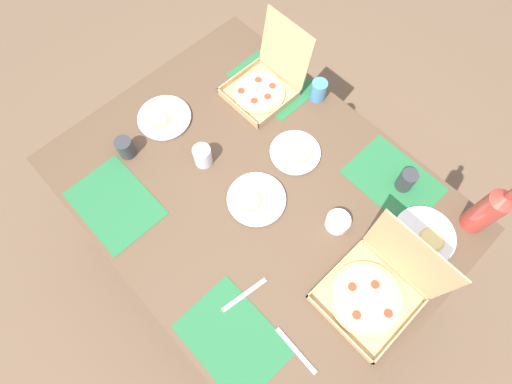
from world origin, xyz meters
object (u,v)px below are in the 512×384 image
at_px(soda_bottle, 489,210).
at_px(condiment_bowl, 338,222).
at_px(cup_clear_right, 319,90).
at_px(cup_clear_left, 407,180).
at_px(plate_middle, 425,236).
at_px(plate_near_right, 256,200).
at_px(pizza_box_center, 376,290).
at_px(cup_dark, 203,156).
at_px(plate_far_right, 296,153).
at_px(cup_spare, 125,148).
at_px(pizza_box_corner_right, 265,83).
at_px(plate_near_left, 164,118).

distance_m(soda_bottle, condiment_bowl, 0.53).
bearing_deg(cup_clear_right, cup_clear_left, -7.70).
bearing_deg(plate_middle, plate_near_right, -146.68).
bearing_deg(pizza_box_center, plate_near_right, -174.33).
distance_m(plate_middle, cup_clear_right, 0.75).
relative_size(pizza_box_center, plate_middle, 1.44).
height_order(cup_clear_left, cup_dark, cup_clear_left).
bearing_deg(cup_clear_left, cup_clear_right, 172.30).
bearing_deg(plate_far_right, soda_bottle, 21.87).
bearing_deg(cup_clear_right, pizza_box_center, -34.15).
distance_m(plate_near_right, cup_spare, 0.58).
bearing_deg(soda_bottle, plate_far_right, -158.13).
height_order(plate_middle, soda_bottle, soda_bottle).
xyz_separation_m(cup_clear_right, condiment_bowl, (0.46, -0.39, -0.02)).
relative_size(plate_far_right, condiment_bowl, 2.27).
relative_size(cup_clear_right, condiment_bowl, 1.03).
bearing_deg(plate_near_right, plate_far_right, 98.37).
height_order(plate_near_right, cup_clear_right, cup_clear_right).
distance_m(pizza_box_corner_right, cup_dark, 0.45).
distance_m(plate_far_right, plate_near_right, 0.27).
xyz_separation_m(plate_middle, cup_clear_left, (-0.19, 0.11, 0.04)).
bearing_deg(pizza_box_center, cup_spare, -164.77).
distance_m(cup_spare, condiment_bowl, 0.90).
height_order(plate_near_right, cup_clear_left, cup_clear_left).
relative_size(plate_far_right, cup_spare, 2.41).
relative_size(pizza_box_center, cup_clear_left, 3.45).
relative_size(cup_clear_left, cup_clear_right, 1.03).
distance_m(plate_far_right, cup_dark, 0.39).
xyz_separation_m(pizza_box_corner_right, soda_bottle, (1.01, 0.14, 0.09)).
xyz_separation_m(plate_far_right, condiment_bowl, (0.33, -0.11, 0.01)).
bearing_deg(pizza_box_corner_right, cup_clear_left, 5.59).
distance_m(plate_middle, condiment_bowl, 0.33).
bearing_deg(cup_dark, plate_near_left, 177.96).
height_order(plate_near_left, cup_dark, cup_dark).
xyz_separation_m(plate_near_right, cup_dark, (-0.28, -0.03, 0.04)).
bearing_deg(pizza_box_center, soda_bottle, 79.14).
bearing_deg(cup_dark, cup_clear_right, 80.22).
bearing_deg(cup_spare, plate_near_left, 98.01).
bearing_deg(plate_near_right, soda_bottle, 40.08).
relative_size(pizza_box_corner_right, plate_near_right, 1.33).
height_order(plate_near_left, plate_near_right, same).
bearing_deg(plate_near_right, pizza_box_center, 5.67).
height_order(pizza_box_center, cup_clear_left, pizza_box_center).
bearing_deg(cup_dark, plate_middle, 25.63).
xyz_separation_m(plate_far_right, plate_near_left, (-0.52, -0.29, 0.00)).
xyz_separation_m(pizza_box_center, cup_clear_right, (-0.73, 0.49, -0.00)).
distance_m(plate_near_left, cup_dark, 0.28).
bearing_deg(condiment_bowl, cup_clear_right, 140.07).
xyz_separation_m(plate_far_right, plate_middle, (0.59, 0.10, -0.00)).
distance_m(pizza_box_corner_right, pizza_box_center, 0.98).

